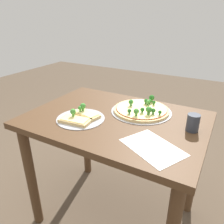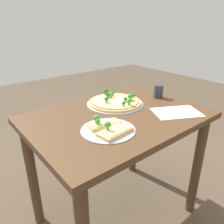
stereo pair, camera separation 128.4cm
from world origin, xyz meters
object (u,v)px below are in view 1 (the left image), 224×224
at_px(dining_table, 115,137).
at_px(pizza_tray_whole, 142,110).
at_px(pizza_tray_slice, 80,117).
at_px(drinking_cup, 193,123).

distance_m(dining_table, pizza_tray_whole, 0.23).
bearing_deg(pizza_tray_slice, dining_table, 36.08).
distance_m(dining_table, drinking_cup, 0.45).
relative_size(pizza_tray_whole, drinking_cup, 4.08).
xyz_separation_m(pizza_tray_whole, drinking_cup, (0.31, -0.09, 0.03)).
xyz_separation_m(dining_table, pizza_tray_slice, (-0.16, -0.12, 0.14)).
height_order(dining_table, drinking_cup, drinking_cup).
distance_m(pizza_tray_whole, drinking_cup, 0.33).
relative_size(dining_table, drinking_cup, 11.27).
bearing_deg(drinking_cup, dining_table, -173.05).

